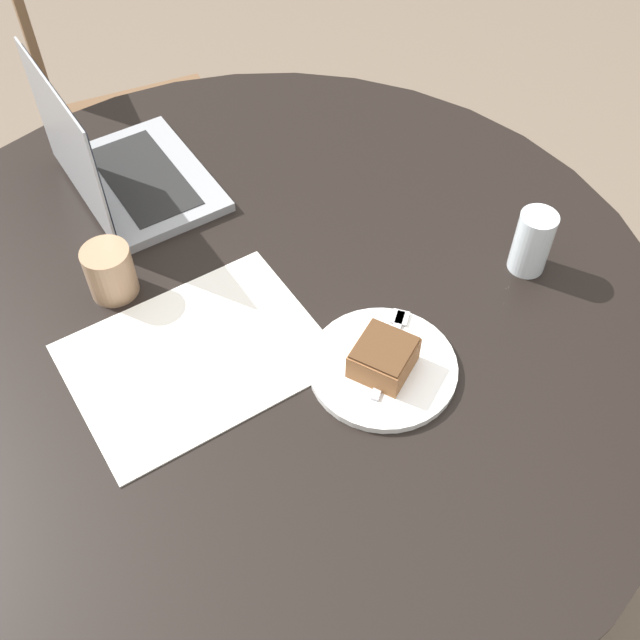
% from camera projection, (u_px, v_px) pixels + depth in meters
% --- Properties ---
extents(ground_plane, '(12.00, 12.00, 0.00)m').
position_uv_depth(ground_plane, '(281.00, 512.00, 1.77)').
color(ground_plane, '#6B5B4C').
extents(dining_table, '(1.32, 1.32, 0.76)m').
position_uv_depth(dining_table, '(266.00, 356.00, 1.29)').
color(dining_table, black).
rests_on(dining_table, ground_plane).
extents(chair, '(0.52, 0.52, 0.97)m').
position_uv_depth(chair, '(114.00, 133.00, 1.89)').
color(chair, brown).
rests_on(chair, ground_plane).
extents(paper_document, '(0.45, 0.41, 0.00)m').
position_uv_depth(paper_document, '(197.00, 355.00, 1.12)').
color(paper_document, white).
rests_on(paper_document, dining_table).
extents(plate, '(0.22, 0.22, 0.01)m').
position_uv_depth(plate, '(383.00, 367.00, 1.11)').
color(plate, white).
rests_on(plate, dining_table).
extents(cake_slice, '(0.11, 0.12, 0.05)m').
position_uv_depth(cake_slice, '(384.00, 357.00, 1.08)').
color(cake_slice, brown).
rests_on(cake_slice, plate).
extents(fork, '(0.09, 0.16, 0.00)m').
position_uv_depth(fork, '(392.00, 344.00, 1.12)').
color(fork, silver).
rests_on(fork, plate).
extents(coffee_glass, '(0.08, 0.08, 0.09)m').
position_uv_depth(coffee_glass, '(110.00, 272.00, 1.18)').
color(coffee_glass, '#997556').
rests_on(coffee_glass, dining_table).
extents(water_glass, '(0.06, 0.06, 0.11)m').
position_uv_depth(water_glass, '(532.00, 242.00, 1.20)').
color(water_glass, silver).
rests_on(water_glass, dining_table).
extents(laptop, '(0.33, 0.37, 0.26)m').
position_uv_depth(laptop, '(123.00, 170.00, 1.32)').
color(laptop, gray).
rests_on(laptop, dining_table).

